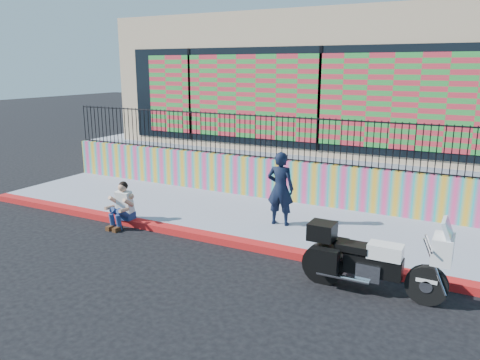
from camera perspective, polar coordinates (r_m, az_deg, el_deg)
The scene contains 10 objects.
ground at distance 9.91m, azimuth 1.34°, elevation -8.33°, with size 90.00×90.00×0.00m, color black.
red_curb at distance 9.88m, azimuth 1.34°, elevation -7.93°, with size 16.00×0.30×0.15m, color #A91F0C.
sidewalk at distance 11.29m, azimuth 5.09°, elevation -5.17°, with size 16.00×3.00×0.15m, color #8A91A5.
mural_wall at distance 12.55m, azimuth 7.99°, elevation -0.35°, with size 16.00×0.20×1.10m, color #E73C7C.
metal_fence at distance 12.33m, azimuth 8.17°, elevation 4.85°, with size 15.80×0.04×1.20m, color black, non-canonical shape.
elevated_platform at distance 17.35m, azimuth 13.77°, elevation 3.04°, with size 16.00×10.00×1.25m, color #8A91A5.
storefront_building at distance 16.87m, azimuth 14.10°, elevation 11.71°, with size 14.00×8.06×4.00m.
police_motorcycle at distance 8.17m, azimuth 15.65°, elevation -9.15°, with size 2.36×0.78×1.47m.
police_officer at distance 10.70m, azimuth 4.95°, elevation -1.04°, with size 0.62×0.41×1.71m, color black.
seated_man at distance 11.37m, azimuth -14.36°, elevation -3.45°, with size 0.54×0.71×1.06m.
Camera 1 is at (4.08, -8.23, 3.72)m, focal length 35.00 mm.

